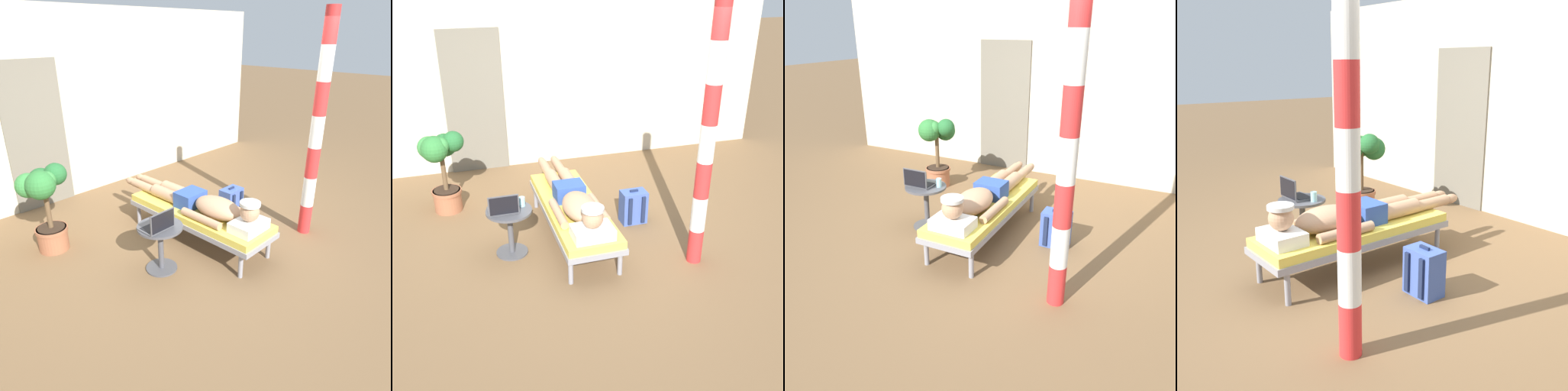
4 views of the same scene
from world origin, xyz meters
The scene contains 11 objects.
ground_plane centered at (0.00, 0.00, 0.00)m, with size 40.00×40.00×0.00m, color brown.
house_wall_back centered at (-0.20, 2.41, 1.35)m, with size 7.60×0.20×2.70m, color beige.
house_door_panel centered at (-0.99, 2.30, 1.02)m, with size 0.84×0.03×2.04m, color #6D6759.
lounge_chair centered at (-0.20, -0.02, 0.35)m, with size 0.61×1.88×0.42m.
person_reclining centered at (-0.20, -0.08, 0.52)m, with size 0.53×2.17×0.33m.
side_table centered at (-0.91, -0.15, 0.36)m, with size 0.48×0.48×0.52m.
laptop centered at (-0.97, -0.20, 0.58)m, with size 0.31×0.24×0.23m.
drink_glass centered at (-0.76, -0.10, 0.57)m, with size 0.06×0.06×0.10m, color #99D8E5.
backpack centered at (0.59, 0.11, 0.20)m, with size 0.30×0.26×0.42m.
potted_plant centered at (-1.53, 1.09, 0.66)m, with size 0.55×0.55×1.02m.
porch_post centered at (0.89, -0.86, 1.30)m, with size 0.15×0.15×2.61m.
Camera 1 is at (-3.09, -2.73, 2.38)m, focal length 34.07 mm.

